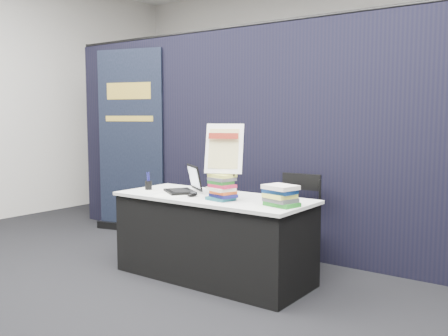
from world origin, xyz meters
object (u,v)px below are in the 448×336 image
(display_table, at_px, (213,237))
(book_stack_tall, at_px, (222,187))
(laptop, at_px, (183,186))
(stacking_chair, at_px, (293,217))
(pullup_banner, at_px, (131,152))
(info_sign, at_px, (224,149))
(book_stack_short, at_px, (280,196))

(display_table, bearing_deg, book_stack_tall, -34.07)
(laptop, xyz_separation_m, stacking_chair, (0.82, 0.65, -0.31))
(book_stack_tall, height_order, pullup_banner, pullup_banner)
(display_table, height_order, info_sign, info_sign)
(laptop, bearing_deg, info_sign, 22.71)
(stacking_chair, bearing_deg, book_stack_tall, -114.05)
(laptop, height_order, stacking_chair, laptop)
(display_table, distance_m, info_sign, 0.83)
(book_stack_tall, height_order, stacking_chair, book_stack_tall)
(display_table, xyz_separation_m, book_stack_tall, (0.20, -0.13, 0.49))
(stacking_chair, bearing_deg, pullup_banner, 169.07)
(laptop, relative_size, pullup_banner, 0.19)
(display_table, relative_size, pullup_banner, 0.79)
(pullup_banner, bearing_deg, book_stack_tall, -39.35)
(book_stack_short, bearing_deg, stacking_chair, 110.81)
(book_stack_tall, bearing_deg, book_stack_short, 5.13)
(display_table, relative_size, laptop, 4.20)
(display_table, bearing_deg, laptop, 178.44)
(laptop, bearing_deg, book_stack_short, 29.13)
(pullup_banner, relative_size, stacking_chair, 2.52)
(book_stack_tall, xyz_separation_m, info_sign, (0.00, 0.03, 0.32))
(book_stack_short, distance_m, stacking_chair, 0.86)
(info_sign, bearing_deg, stacking_chair, 47.09)
(book_stack_tall, xyz_separation_m, book_stack_short, (0.54, 0.05, -0.03))
(display_table, distance_m, book_stack_tall, 0.54)
(book_stack_tall, relative_size, pullup_banner, 0.10)
(book_stack_tall, bearing_deg, stacking_chair, 71.97)
(display_table, bearing_deg, pullup_banner, 156.37)
(book_stack_short, relative_size, info_sign, 0.61)
(display_table, bearing_deg, stacking_chair, 55.44)
(book_stack_tall, xyz_separation_m, stacking_chair, (0.26, 0.79, -0.36))
(display_table, distance_m, book_stack_short, 0.87)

